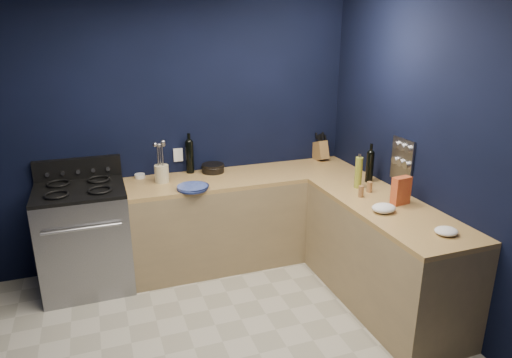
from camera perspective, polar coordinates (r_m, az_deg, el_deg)
name	(u,v)px	position (r m, az deg, el deg)	size (l,w,h in m)	color
wall_back	(176,132)	(4.54, -9.87, 5.73)	(3.50, 0.02, 2.60)	black
wall_right	(452,164)	(3.75, 23.22, 1.76)	(0.02, 3.50, 2.60)	black
cab_back	(246,219)	(4.65, -1.23, -5.00)	(2.30, 0.63, 0.86)	#8D764F
top_back	(246,177)	(4.49, -1.27, 0.28)	(2.30, 0.63, 0.04)	brown
cab_right	(383,257)	(4.07, 15.52, -9.33)	(0.63, 1.67, 0.86)	#8D764F
top_right	(388,208)	(3.88, 16.09, -3.44)	(0.63, 1.67, 0.04)	brown
gas_range	(85,240)	(4.43, -20.45, -7.07)	(0.76, 0.66, 0.92)	gray
oven_door	(86,256)	(4.15, -20.42, -9.00)	(0.59, 0.02, 0.42)	black
cooktop	(79,190)	(4.25, -21.16, -1.27)	(0.76, 0.66, 0.03)	black
backguard	(78,169)	(4.51, -21.29, 1.20)	(0.76, 0.06, 0.20)	black
spice_panel	(402,160)	(4.16, 17.74, 2.24)	(0.02, 0.28, 0.38)	gray
wall_outlet	(178,155)	(4.57, -9.67, 2.98)	(0.09, 0.02, 0.13)	white
plate_stack	(192,187)	(4.12, -7.91, -1.05)	(0.27, 0.27, 0.03)	navy
ramekin	(140,176)	(4.52, -14.26, 0.37)	(0.10, 0.10, 0.04)	white
utensil_crock	(162,174)	(4.34, -11.65, 0.65)	(0.13, 0.13, 0.16)	beige
wine_bottle_back	(190,157)	(4.55, -8.25, 2.70)	(0.08, 0.08, 0.32)	black
lemon_basket	(213,168)	(4.57, -5.37, 1.35)	(0.22, 0.22, 0.08)	black
knife_block	(320,151)	(5.03, 7.97, 3.52)	(0.11, 0.18, 0.20)	olive
wine_bottle_right	(370,167)	(4.37, 13.96, 1.44)	(0.07, 0.07, 0.29)	black
oil_bottle	(358,173)	(4.19, 12.63, 0.79)	(0.07, 0.07, 0.28)	olive
spice_jar_near	(361,191)	(3.99, 12.93, -1.52)	(0.05, 0.05, 0.10)	olive
spice_jar_far	(369,187)	(4.13, 13.94, -0.96)	(0.05, 0.05, 0.09)	olive
crouton_bag	(401,191)	(3.90, 17.59, -1.38)	(0.16, 0.07, 0.23)	#B1121A
towel_front	(384,208)	(3.72, 15.61, -3.50)	(0.19, 0.16, 0.07)	white
towel_end	(446,231)	(3.48, 22.59, -6.01)	(0.16, 0.15, 0.05)	white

